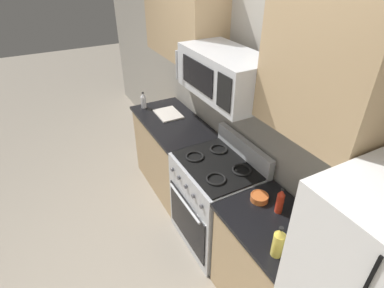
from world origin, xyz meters
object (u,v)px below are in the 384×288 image
object	(u,v)px
bottle_hot_sauce	(280,201)
prep_bowl	(259,197)
microwave	(226,74)
bottle_oil	(278,242)
bottle_vinegar	(143,101)
cutting_board	(168,114)
range_oven	(216,202)
utensil_crock	(305,234)

from	to	relation	value
bottle_hot_sauce	prep_bowl	bearing A→B (deg)	-163.28
microwave	bottle_hot_sauce	distance (m)	1.00
bottle_hot_sauce	prep_bowl	distance (m)	0.18
bottle_oil	bottle_vinegar	size ratio (longest dim) A/B	1.20
bottle_oil	bottle_hot_sauce	xyz separation A→B (m)	(-0.28, 0.26, -0.01)
bottle_oil	prep_bowl	bearing A→B (deg)	153.72
prep_bowl	bottle_hot_sauce	bearing A→B (deg)	16.72
microwave	cutting_board	world-z (taller)	microwave
range_oven	bottle_vinegar	distance (m)	1.51
bottle_oil	bottle_vinegar	world-z (taller)	bottle_oil
bottle_hot_sauce	bottle_oil	bearing A→B (deg)	-43.38
cutting_board	bottle_oil	world-z (taller)	bottle_oil
microwave	cutting_board	size ratio (longest dim) A/B	2.38
cutting_board	bottle_oil	xyz separation A→B (m)	(2.07, -0.20, 0.10)
cutting_board	utensil_crock	bearing A→B (deg)	0.78
utensil_crock	cutting_board	world-z (taller)	utensil_crock
prep_bowl	utensil_crock	bearing A→B (deg)	1.01
range_oven	microwave	bearing A→B (deg)	90.00
range_oven	bottle_vinegar	size ratio (longest dim) A/B	5.53
utensil_crock	range_oven	bearing A→B (deg)	-177.13
microwave	bottle_vinegar	size ratio (longest dim) A/B	4.05
cutting_board	bottle_vinegar	bearing A→B (deg)	-149.23
microwave	prep_bowl	xyz separation A→B (m)	(0.53, 0.01, -0.80)
utensil_crock	bottle_hot_sauce	size ratio (longest dim) A/B	1.34
bottle_hot_sauce	prep_bowl	xyz separation A→B (m)	(-0.16, -0.05, -0.07)
microwave	utensil_crock	size ratio (longest dim) A/B	2.74
range_oven	bottle_hot_sauce	distance (m)	0.87
bottle_hot_sauce	prep_bowl	size ratio (longest dim) A/B	1.58
cutting_board	prep_bowl	bearing A→B (deg)	0.72
range_oven	bottle_hot_sauce	xyz separation A→B (m)	(0.69, 0.09, 0.54)
bottle_vinegar	bottle_hot_sauce	world-z (taller)	bottle_hot_sauce
utensil_crock	prep_bowl	bearing A→B (deg)	-178.99
range_oven	bottle_oil	xyz separation A→B (m)	(0.96, -0.18, 0.54)
microwave	utensil_crock	bearing A→B (deg)	1.31
utensil_crock	bottle_hot_sauce	distance (m)	0.29
range_oven	cutting_board	distance (m)	1.19
utensil_crock	bottle_vinegar	world-z (taller)	utensil_crock
range_oven	bottle_vinegar	world-z (taller)	bottle_vinegar
cutting_board	bottle_vinegar	size ratio (longest dim) A/B	1.70
bottle_oil	utensil_crock	bearing A→B (deg)	88.83
range_oven	bottle_oil	bearing A→B (deg)	-10.30
range_oven	microwave	distance (m)	1.26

